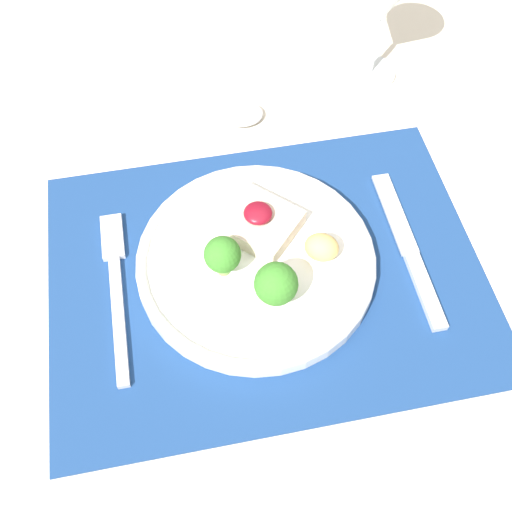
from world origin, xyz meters
The scene contains 7 objects.
ground_plane centered at (0.00, 0.00, 0.00)m, with size 8.00×8.00×0.00m, color gray.
dining_table centered at (0.00, 0.00, 0.67)m, with size 1.11×1.27×0.76m.
placemat centered at (0.00, 0.00, 0.77)m, with size 0.46×0.35×0.00m, color navy.
dinner_plate centered at (-0.01, 0.01, 0.78)m, with size 0.26×0.26×0.07m.
fork centered at (-0.16, 0.02, 0.77)m, with size 0.02×0.21×0.01m.
knife centered at (0.16, -0.01, 0.77)m, with size 0.02×0.21×0.01m.
spoon centered at (0.00, 0.23, 0.77)m, with size 0.19×0.04×0.02m.
Camera 1 is at (-0.07, -0.33, 1.32)m, focal length 42.00 mm.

